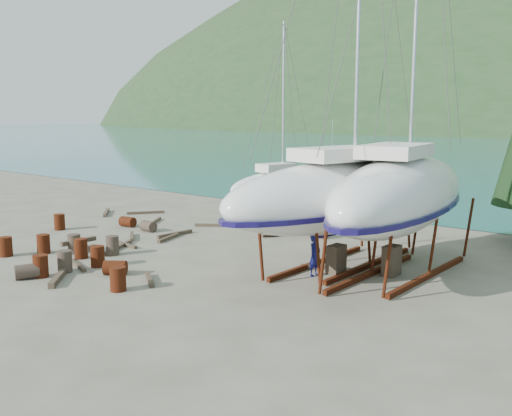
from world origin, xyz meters
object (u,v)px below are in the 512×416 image
Objects in this scene: small_sailboat_shore at (279,186)px; worker at (315,255)px; large_sailboat_near at (346,194)px; large_sailboat_far at (401,193)px.

worker is (9.25, -9.69, -1.13)m from small_sailboat_shore.
large_sailboat_near is 2.77m from worker.
large_sailboat_far is at bearing -20.50° from small_sailboat_shore.
small_sailboat_shore is 7.23× the size of worker.
large_sailboat_near is 11.89× the size of worker.
large_sailboat_near is at bearing -17.33° from worker.
large_sailboat_far is (1.87, 1.09, 0.10)m from large_sailboat_near.
worker is at bearing -96.98° from large_sailboat_near.
large_sailboat_near is 1.65× the size of small_sailboat_shore.
large_sailboat_far is at bearing -42.35° from worker.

